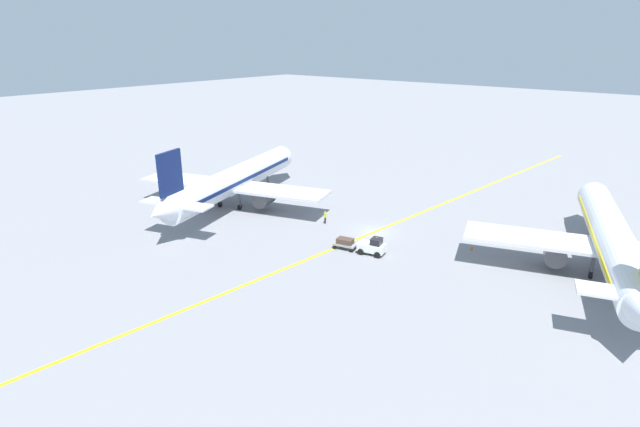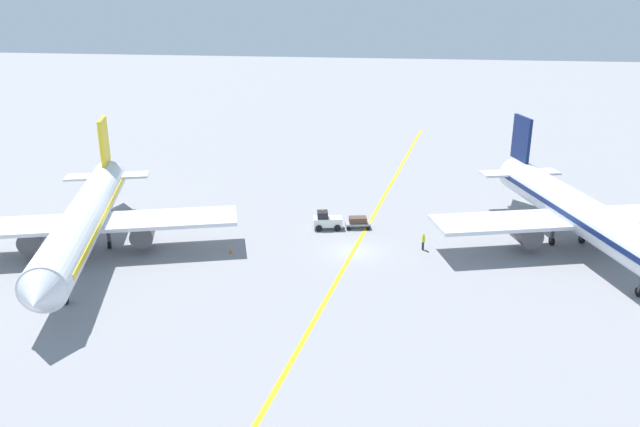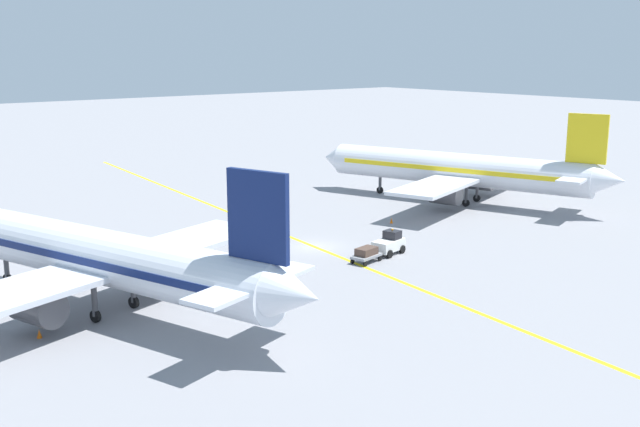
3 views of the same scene
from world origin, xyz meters
name	(u,v)px [view 1 (image 1 of 3)]	position (x,y,z in m)	size (l,w,h in m)	color
ground_plane	(374,232)	(0.00, 0.00, 0.00)	(400.00, 400.00, 0.00)	gray
apron_yellow_centreline	(374,232)	(0.00, 0.00, 0.00)	(0.40, 120.00, 0.01)	yellow
airplane_at_gate	(234,180)	(-21.24, -3.79, 3.71)	(28.28, 34.75, 10.60)	silver
airplane_adjacent_stand	(613,241)	(24.68, 4.99, 3.71)	(28.22, 34.64, 10.60)	silver
baggage_tug_white	(372,246)	(3.47, -5.75, 0.90)	(3.25, 2.27, 2.11)	white
baggage_cart_trailing	(345,242)	(0.25, -6.45, 0.76)	(2.84, 1.92, 1.24)	gray
ground_crew_worker	(325,217)	(-6.63, -1.46, 0.91)	(0.32, 0.56, 1.68)	#23232D
traffic_cone_near_nose	(207,194)	(-27.91, -3.54, 0.28)	(0.32, 0.32, 0.55)	orange
traffic_cone_mid_apron	(472,248)	(11.61, 2.33, 0.28)	(0.32, 0.32, 0.55)	orange
traffic_cone_by_wingtip	(201,201)	(-25.99, -6.20, 0.28)	(0.32, 0.32, 0.55)	orange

